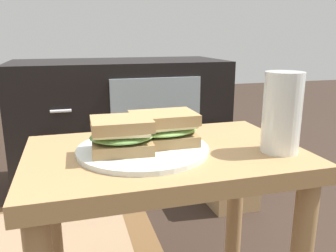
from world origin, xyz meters
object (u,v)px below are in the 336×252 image
Objects in this scene: tv_cabinet at (121,122)px; sandwich_front at (122,135)px; plate at (143,150)px; beer_glass at (282,115)px; paper_bag at (234,173)px; sandwich_back at (163,129)px.

tv_cabinet is 1.00m from sandwich_front.
beer_glass is (0.27, -0.07, 0.07)m from plate.
plate is at bearing -132.20° from paper_bag.
sandwich_back is at bearing -130.14° from paper_bag.
sandwich_back is 0.76m from paper_bag.
sandwich_back is 0.47× the size of paper_bag.
plate is (-0.09, -0.95, 0.17)m from tv_cabinet.
plate is 2.06× the size of sandwich_front.
beer_glass reaches higher than sandwich_back.
sandwich_back is at bearing -92.84° from tv_cabinet.
plate is at bearing 15.88° from sandwich_front.
plate is 0.87× the size of paper_bag.
paper_bag is (0.44, 0.52, -0.35)m from sandwich_back.
sandwich_front is 0.42× the size of paper_bag.
paper_bag is (0.53, 0.54, -0.35)m from sandwich_front.
sandwich_front is at bearing -134.04° from paper_bag.
plate is at bearing -95.46° from tv_cabinet.
tv_cabinet is at bearing 87.16° from sandwich_back.
sandwich_front is 0.80× the size of beer_glass.
paper_bag is (0.48, 0.53, -0.31)m from plate.
sandwich_back is at bearing 15.88° from plate.
tv_cabinet is at bearing 132.92° from paper_bag.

